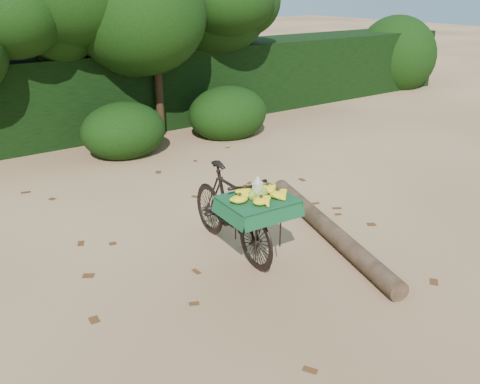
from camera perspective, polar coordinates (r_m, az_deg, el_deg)
ground at (r=6.34m, az=-9.39°, el=-8.20°), size 80.00×80.00×0.00m
vendor_bicycle at (r=6.35m, az=-0.91°, el=-2.01°), size 0.84×1.89×1.12m
fallen_log at (r=7.00m, az=9.84°, el=-4.05°), size 1.17×3.20×0.24m
hedge_backdrop at (r=11.73m, az=-23.88°, el=9.15°), size 26.00×1.80×1.80m
bush_clumps at (r=10.07m, az=-18.13°, el=5.38°), size 8.80×1.70×0.90m
leaf_litter at (r=6.86m, az=-11.85°, el=-5.85°), size 7.00×7.30×0.01m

